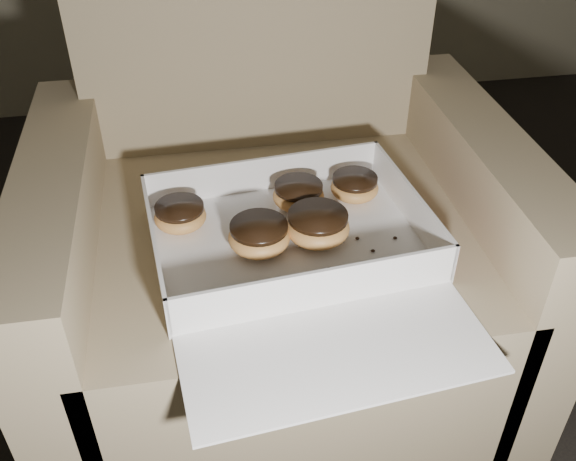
% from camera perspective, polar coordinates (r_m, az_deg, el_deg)
% --- Properties ---
extents(armchair, '(0.86, 0.73, 0.90)m').
position_cam_1_polar(armchair, '(1.25, -1.01, -1.80)').
color(armchair, '#877656').
rests_on(armchair, floor).
extents(bakery_box, '(0.49, 0.56, 0.07)m').
position_cam_1_polar(bakery_box, '(1.03, 0.90, -2.07)').
color(bakery_box, white).
rests_on(bakery_box, armchair).
extents(donut_a, '(0.10, 0.10, 0.05)m').
position_cam_1_polar(donut_a, '(1.04, -2.58, -0.48)').
color(donut_a, '#EBA152').
rests_on(donut_a, bakery_box).
extents(donut_b, '(0.11, 0.11, 0.05)m').
position_cam_1_polar(donut_b, '(1.06, 2.65, 0.42)').
color(donut_b, '#EBA152').
rests_on(donut_b, bakery_box).
extents(donut_c, '(0.09, 0.09, 0.04)m').
position_cam_1_polar(donut_c, '(1.10, -9.56, 1.35)').
color(donut_c, '#EBA152').
rests_on(donut_c, bakery_box).
extents(donut_d, '(0.09, 0.09, 0.05)m').
position_cam_1_polar(donut_d, '(1.14, 0.94, 3.21)').
color(donut_d, '#EBA152').
rests_on(donut_d, bakery_box).
extents(donut_e, '(0.09, 0.09, 0.04)m').
position_cam_1_polar(donut_e, '(1.17, 5.94, 3.92)').
color(donut_e, '#EBA152').
rests_on(donut_e, bakery_box).
extents(crumb_a, '(0.01, 0.01, 0.00)m').
position_cam_1_polar(crumb_a, '(1.09, 9.50, -0.65)').
color(crumb_a, black).
rests_on(crumb_a, bakery_box).
extents(crumb_b, '(0.01, 0.01, 0.00)m').
position_cam_1_polar(crumb_b, '(1.05, 7.56, -1.79)').
color(crumb_b, black).
rests_on(crumb_b, bakery_box).
extents(crumb_c, '(0.01, 0.01, 0.00)m').
position_cam_1_polar(crumb_c, '(0.99, -0.95, -4.58)').
color(crumb_c, black).
rests_on(crumb_c, bakery_box).
extents(crumb_d, '(0.01, 0.01, 0.00)m').
position_cam_1_polar(crumb_d, '(1.08, 6.19, -0.69)').
color(crumb_d, black).
rests_on(crumb_d, bakery_box).
extents(crumb_e, '(0.01, 0.01, 0.00)m').
position_cam_1_polar(crumb_e, '(1.01, 3.70, -3.42)').
color(crumb_e, black).
rests_on(crumb_e, bakery_box).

